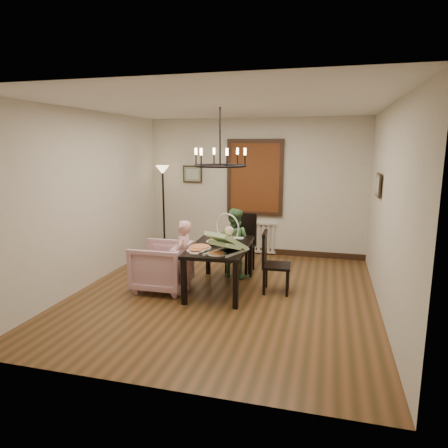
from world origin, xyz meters
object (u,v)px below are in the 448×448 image
at_px(elderly_woman, 183,263).
at_px(dining_table, 220,250).
at_px(floor_lamp, 164,210).
at_px(armchair, 162,266).
at_px(chair_far, 240,243).
at_px(chair_right, 277,262).
at_px(baby_bouncer, 227,240).
at_px(drinking_glass, 222,240).
at_px(seated_man, 234,248).

bearing_deg(elderly_woman, dining_table, 120.08).
relative_size(elderly_woman, floor_lamp, 0.52).
xyz_separation_m(dining_table, armchair, (-0.90, -0.23, -0.26)).
xyz_separation_m(dining_table, chair_far, (0.10, 0.98, -0.11)).
distance_m(dining_table, chair_far, 0.99).
relative_size(chair_right, floor_lamp, 0.53).
height_order(dining_table, baby_bouncer, baby_bouncer).
relative_size(baby_bouncer, drinking_glass, 4.57).
height_order(seated_man, drinking_glass, seated_man).
distance_m(dining_table, seated_man, 0.72).
bearing_deg(chair_far, dining_table, -87.22).
relative_size(armchair, floor_lamp, 0.46).
relative_size(dining_table, elderly_woman, 1.68).
relative_size(chair_far, floor_lamp, 0.59).
bearing_deg(elderly_woman, drinking_glass, 122.13).
height_order(chair_far, floor_lamp, floor_lamp).
distance_m(chair_far, baby_bouncer, 1.47).
xyz_separation_m(dining_table, seated_man, (0.06, 0.70, -0.14)).
relative_size(chair_right, drinking_glass, 7.26).
distance_m(chair_far, seated_man, 0.29).
bearing_deg(baby_bouncer, chair_right, 62.50).
distance_m(elderly_woman, floor_lamp, 2.62).
height_order(elderly_woman, drinking_glass, elderly_woman).
xyz_separation_m(elderly_woman, drinking_glass, (0.54, 0.34, 0.32)).
relative_size(dining_table, drinking_glass, 12.00).
bearing_deg(armchair, chair_far, 139.55).
distance_m(dining_table, armchair, 0.97).
xyz_separation_m(chair_far, drinking_glass, (-0.08, -0.94, 0.26)).
bearing_deg(elderly_woman, seated_man, 149.90).
distance_m(armchair, floor_lamp, 2.40).
xyz_separation_m(armchair, floor_lamp, (-0.88, 2.17, 0.52)).
relative_size(seated_man, baby_bouncer, 1.64).
distance_m(seated_man, baby_bouncer, 1.22).
distance_m(armchair, seated_man, 1.34).
relative_size(seated_man, drinking_glass, 7.51).
xyz_separation_m(elderly_woman, floor_lamp, (-1.27, 2.24, 0.43)).
xyz_separation_m(chair_far, armchair, (-1.00, -1.21, -0.15)).
relative_size(armchair, elderly_woman, 0.88).
bearing_deg(elderly_woman, chair_right, 105.88).
xyz_separation_m(elderly_woman, seated_man, (0.57, 1.00, 0.03)).
height_order(dining_table, armchair, armchair).
height_order(chair_far, armchair, chair_far).
bearing_deg(dining_table, chair_right, 3.99).
height_order(dining_table, chair_far, chair_far).
height_order(armchair, drinking_glass, drinking_glass).
height_order(chair_far, seated_man, chair_far).
distance_m(chair_far, drinking_glass, 0.98).
xyz_separation_m(drinking_glass, floor_lamp, (-1.81, 1.90, 0.11)).
xyz_separation_m(chair_far, seated_man, (-0.04, -0.28, -0.03)).
height_order(elderly_woman, floor_lamp, floor_lamp).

